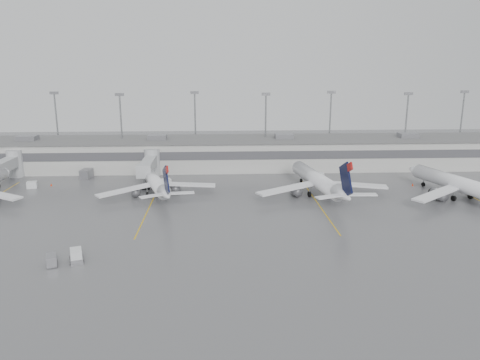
{
  "coord_description": "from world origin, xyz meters",
  "views": [
    {
      "loc": [
        -3.15,
        -70.06,
        28.92
      ],
      "look_at": [
        1.17,
        24.0,
        5.0
      ],
      "focal_mm": 35.0,
      "sensor_mm": 36.0,
      "label": 1
    }
  ],
  "objects_px": {
    "jet_mid_left": "(156,182)",
    "baggage_tug": "(76,257)",
    "jet_far_right": "(462,184)",
    "jet_mid_right": "(319,181)"
  },
  "relations": [
    {
      "from": "jet_mid_left",
      "to": "jet_mid_right",
      "type": "xyz_separation_m",
      "value": [
        36.1,
        -1.96,
        0.4
      ]
    },
    {
      "from": "baggage_tug",
      "to": "jet_far_right",
      "type": "bearing_deg",
      "value": 3.31
    },
    {
      "from": "jet_mid_right",
      "to": "baggage_tug",
      "type": "xyz_separation_m",
      "value": [
        -43.35,
        -33.48,
        -2.63
      ]
    },
    {
      "from": "jet_mid_right",
      "to": "baggage_tug",
      "type": "height_order",
      "value": "jet_mid_right"
    },
    {
      "from": "jet_mid_left",
      "to": "jet_mid_right",
      "type": "relative_size",
      "value": 0.86
    },
    {
      "from": "jet_mid_left",
      "to": "jet_far_right",
      "type": "distance_m",
      "value": 66.37
    },
    {
      "from": "jet_mid_left",
      "to": "jet_far_right",
      "type": "xyz_separation_m",
      "value": [
        66.06,
        -6.33,
        0.38
      ]
    },
    {
      "from": "jet_mid_left",
      "to": "jet_far_right",
      "type": "height_order",
      "value": "jet_far_right"
    },
    {
      "from": "jet_far_right",
      "to": "baggage_tug",
      "type": "bearing_deg",
      "value": -175.24
    },
    {
      "from": "jet_mid_left",
      "to": "baggage_tug",
      "type": "xyz_separation_m",
      "value": [
        -7.25,
        -35.44,
        -2.23
      ]
    }
  ]
}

